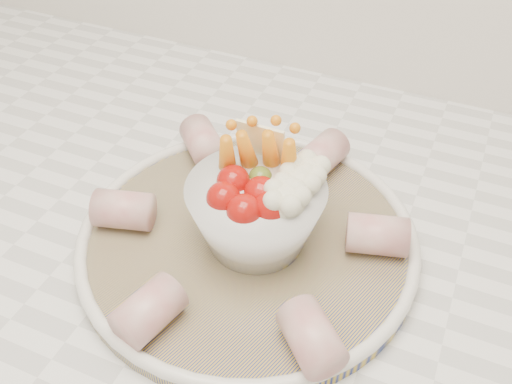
% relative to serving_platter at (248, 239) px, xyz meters
% --- Properties ---
extents(serving_platter, '(0.40, 0.40, 0.02)m').
position_rel_serving_platter_xyz_m(serving_platter, '(0.00, 0.00, 0.00)').
color(serving_platter, navy).
rests_on(serving_platter, kitchen_counter).
extents(veggie_bowl, '(0.12, 0.12, 0.11)m').
position_rel_serving_platter_xyz_m(veggie_bowl, '(0.01, 0.00, 0.05)').
color(veggie_bowl, white).
rests_on(veggie_bowl, serving_platter).
extents(cured_meat_rolls, '(0.29, 0.30, 0.04)m').
position_rel_serving_platter_xyz_m(cured_meat_rolls, '(0.00, 0.00, 0.02)').
color(cured_meat_rolls, '#B55254').
rests_on(cured_meat_rolls, serving_platter).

